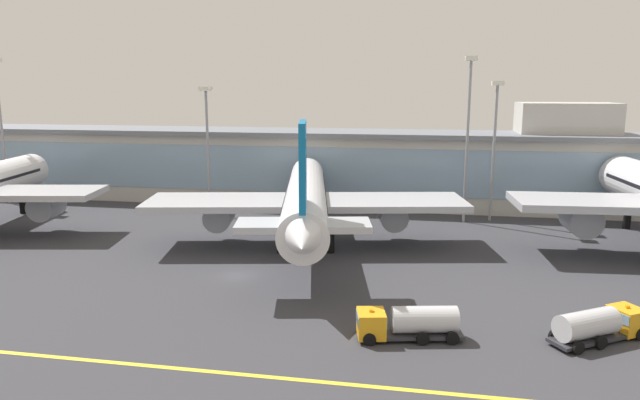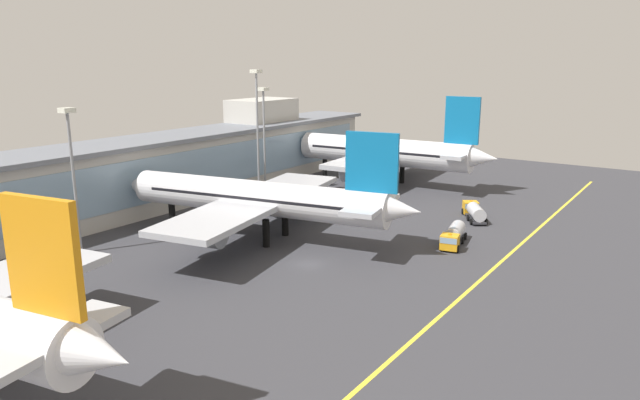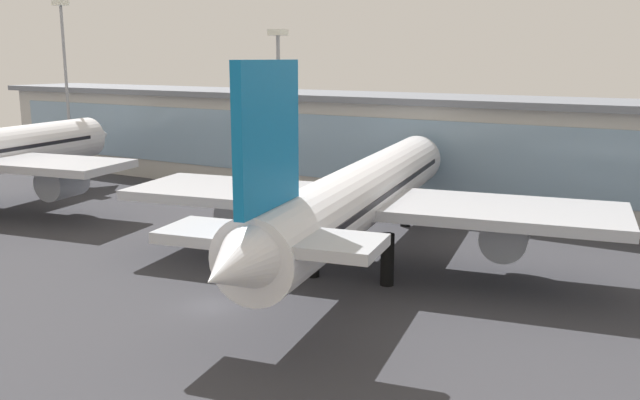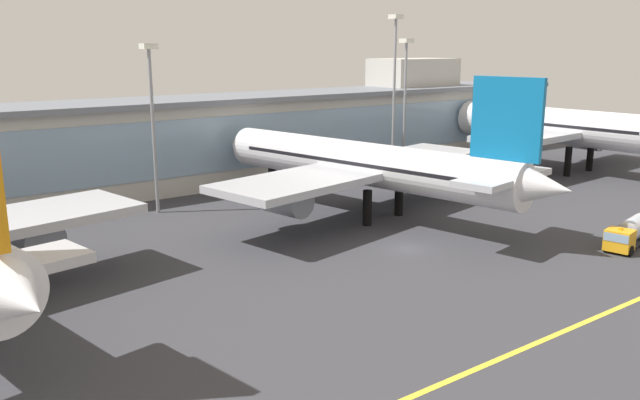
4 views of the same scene
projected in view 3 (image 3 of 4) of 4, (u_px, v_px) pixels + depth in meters
ground_plane at (212, 306)px, 50.94m from camera, size 208.19×208.19×0.00m
terminal_building at (449, 148)px, 85.06m from camera, size 151.71×14.00×18.68m
airliner_near_right at (361, 196)px, 58.24m from camera, size 43.92×52.30×18.02m
apron_light_mast_east at (278, 91)px, 81.46m from camera, size 1.80×1.80×21.39m
apron_light_mast_far_east at (65, 65)px, 103.09m from camera, size 1.80×1.80×26.45m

